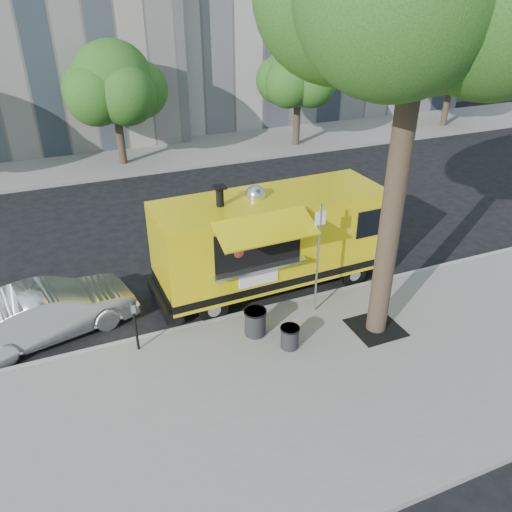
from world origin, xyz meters
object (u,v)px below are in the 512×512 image
(parking_meter, at_px, (135,320))
(trash_bin_left, at_px, (255,321))
(far_tree_c, at_px, (299,74))
(far_tree_d, at_px, (455,59))
(food_truck, at_px, (271,239))
(sign_post, at_px, (318,253))
(trash_bin_right, at_px, (290,336))
(far_tree_b, at_px, (113,82))
(sedan, at_px, (50,311))

(parking_meter, relative_size, trash_bin_left, 1.99)
(parking_meter, bearing_deg, far_tree_c, 51.34)
(far_tree_d, distance_m, food_truck, 21.15)
(parking_meter, bearing_deg, food_truck, 20.57)
(far_tree_d, height_order, sign_post, far_tree_d)
(sign_post, bearing_deg, trash_bin_right, -139.11)
(far_tree_b, height_order, sedan, far_tree_b)
(sign_post, relative_size, food_truck, 0.45)
(trash_bin_left, bearing_deg, sign_post, 9.59)
(food_truck, height_order, sedan, food_truck)
(trash_bin_right, bearing_deg, sedan, 150.59)
(far_tree_d, relative_size, food_truck, 0.85)
(far_tree_c, xyz_separation_m, far_tree_d, (10.00, 0.20, 0.17))
(trash_bin_left, bearing_deg, far_tree_d, 38.38)
(far_tree_b, height_order, sign_post, far_tree_b)
(far_tree_d, distance_m, trash_bin_left, 23.52)
(far_tree_c, xyz_separation_m, sign_post, (-6.45, -13.95, -1.87))
(far_tree_c, bearing_deg, parking_meter, -128.66)
(far_tree_d, relative_size, sign_post, 1.88)
(food_truck, relative_size, trash_bin_right, 12.05)
(food_truck, bearing_deg, parking_meter, -161.03)
(far_tree_c, distance_m, sedan, 17.91)
(sedan, bearing_deg, parking_meter, -144.21)
(food_truck, xyz_separation_m, trash_bin_right, (-0.75, -2.80, -1.09))
(far_tree_b, distance_m, sedan, 13.40)
(far_tree_c, distance_m, far_tree_d, 10.00)
(sign_post, bearing_deg, sedan, 164.23)
(far_tree_b, relative_size, trash_bin_right, 9.93)
(far_tree_b, relative_size, sign_post, 1.83)
(far_tree_b, xyz_separation_m, trash_bin_left, (0.75, -14.55, -3.33))
(far_tree_d, bearing_deg, parking_meter, -146.40)
(far_tree_d, xyz_separation_m, sign_post, (-16.45, -14.15, -2.04))
(far_tree_d, xyz_separation_m, food_truck, (-16.95, -12.43, -2.36))
(far_tree_b, relative_size, sedan, 1.35)
(sign_post, xyz_separation_m, sedan, (-6.35, 1.79, -1.18))
(parking_meter, bearing_deg, far_tree_b, 81.90)
(sedan, bearing_deg, trash_bin_left, -127.45)
(sign_post, xyz_separation_m, trash_bin_right, (-1.25, -1.08, -1.40))
(sign_post, bearing_deg, far_tree_c, 65.19)
(parking_meter, height_order, sedan, parking_meter)
(far_tree_d, xyz_separation_m, trash_bin_right, (-17.70, -15.23, -3.44))
(food_truck, distance_m, trash_bin_left, 2.62)
(parking_meter, xyz_separation_m, food_truck, (4.05, 1.52, 0.55))
(far_tree_d, distance_m, sign_post, 21.79)
(sign_post, distance_m, trash_bin_right, 2.17)
(far_tree_c, relative_size, far_tree_d, 0.92)
(far_tree_c, height_order, trash_bin_left, far_tree_c)
(far_tree_b, distance_m, sign_post, 14.61)
(far_tree_d, relative_size, trash_bin_right, 10.19)
(far_tree_b, height_order, trash_bin_left, far_tree_b)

